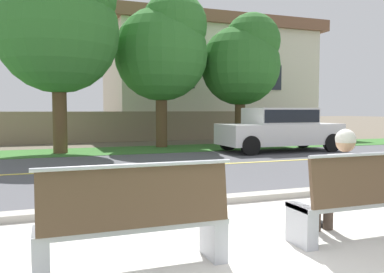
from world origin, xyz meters
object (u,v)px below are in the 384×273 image
(shade_tree_centre, at_px, (243,60))
(seated_person_white, at_px, (339,179))
(shade_tree_left, at_px, (164,47))
(bench_right, at_px, (365,200))
(bench_left, at_px, (135,223))
(shade_tree_far_left, at_px, (62,23))
(car_white_far, at_px, (279,127))

(shade_tree_centre, bearing_deg, seated_person_white, -112.41)
(seated_person_white, xyz_separation_m, shade_tree_left, (1.29, 11.45, 3.22))
(bench_right, bearing_deg, bench_left, 180.00)
(bench_left, distance_m, shade_tree_far_left, 11.30)
(shade_tree_far_left, bearing_deg, car_white_far, -14.68)
(shade_tree_far_left, bearing_deg, bench_right, -75.45)
(bench_left, relative_size, car_white_far, 0.40)
(bench_left, relative_size, bench_right, 1.00)
(bench_left, relative_size, shade_tree_left, 0.29)
(car_white_far, bearing_deg, seated_person_white, -118.59)
(bench_right, bearing_deg, seated_person_white, 143.05)
(bench_right, height_order, shade_tree_left, shade_tree_left)
(shade_tree_centre, bearing_deg, shade_tree_far_left, -171.43)
(seated_person_white, distance_m, car_white_far, 9.75)
(bench_right, xyz_separation_m, shade_tree_left, (1.06, 11.62, 3.44))
(bench_left, xyz_separation_m, car_white_far, (7.05, 8.73, 0.40))
(bench_right, distance_m, shade_tree_far_left, 11.63)
(bench_right, height_order, shade_tree_far_left, shade_tree_far_left)
(bench_right, distance_m, car_white_far, 9.80)
(bench_left, distance_m, car_white_far, 11.23)
(seated_person_white, bearing_deg, car_white_far, 61.41)
(bench_left, xyz_separation_m, bench_right, (2.61, 0.00, 0.00))
(shade_tree_far_left, relative_size, shade_tree_centre, 1.21)
(seated_person_white, height_order, shade_tree_centre, shade_tree_centre)
(bench_right, xyz_separation_m, shade_tree_far_left, (-2.76, 10.61, 3.89))
(bench_right, relative_size, car_white_far, 0.40)
(car_white_far, relative_size, shade_tree_left, 0.72)
(seated_person_white, bearing_deg, shade_tree_centre, 67.59)
(seated_person_white, bearing_deg, bench_right, -36.95)
(seated_person_white, bearing_deg, bench_left, -175.94)
(shade_tree_left, xyz_separation_m, shade_tree_centre, (3.47, 0.09, -0.32))
(seated_person_white, height_order, shade_tree_far_left, shade_tree_far_left)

